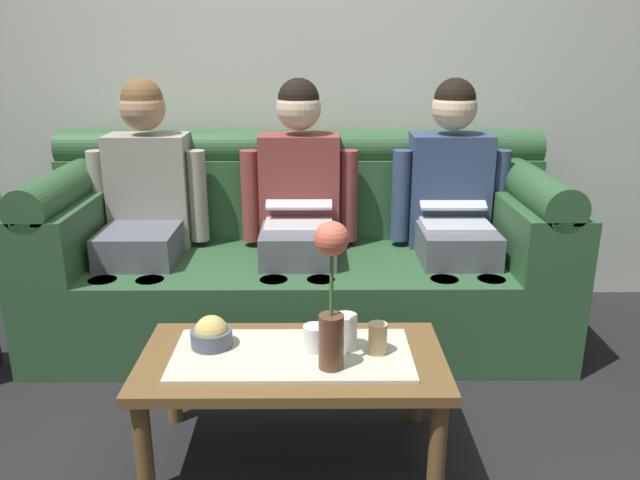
{
  "coord_description": "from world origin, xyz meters",
  "views": [
    {
      "loc": [
        0.08,
        -1.67,
        1.38
      ],
      "look_at": [
        0.1,
        0.86,
        0.57
      ],
      "focal_mm": 34.95,
      "sensor_mm": 36.0,
      "label": 1
    }
  ],
  "objects_px": {
    "person_middle": "(299,202)",
    "cup_far_center": "(378,338)",
    "flower_vase": "(331,291)",
    "snack_bowl": "(211,335)",
    "cup_near_right": "(345,332)",
    "cup_near_left": "(314,338)",
    "couch": "(300,260)",
    "person_left": "(145,202)",
    "person_right": "(453,202)",
    "coffee_table": "(292,369)"
  },
  "relations": [
    {
      "from": "couch",
      "to": "coffee_table",
      "type": "bearing_deg",
      "value": -90.0
    },
    {
      "from": "person_middle",
      "to": "cup_near_right",
      "type": "xyz_separation_m",
      "value": [
        0.18,
        -0.95,
        -0.2
      ]
    },
    {
      "from": "person_middle",
      "to": "coffee_table",
      "type": "relative_size",
      "value": 1.2
    },
    {
      "from": "person_middle",
      "to": "person_right",
      "type": "height_order",
      "value": "same"
    },
    {
      "from": "couch",
      "to": "cup_near_left",
      "type": "xyz_separation_m",
      "value": [
        0.07,
        -0.97,
        0.07
      ]
    },
    {
      "from": "couch",
      "to": "person_right",
      "type": "xyz_separation_m",
      "value": [
        0.72,
        -0.0,
        0.29
      ]
    },
    {
      "from": "cup_near_right",
      "to": "cup_near_left",
      "type": "bearing_deg",
      "value": -174.96
    },
    {
      "from": "couch",
      "to": "flower_vase",
      "type": "distance_m",
      "value": 1.13
    },
    {
      "from": "person_right",
      "to": "coffee_table",
      "type": "distance_m",
      "value": 1.27
    },
    {
      "from": "flower_vase",
      "to": "snack_bowl",
      "type": "xyz_separation_m",
      "value": [
        -0.4,
        0.15,
        -0.22
      ]
    },
    {
      "from": "flower_vase",
      "to": "cup_far_center",
      "type": "xyz_separation_m",
      "value": [
        0.16,
        0.1,
        -0.21
      ]
    },
    {
      "from": "person_middle",
      "to": "person_right",
      "type": "distance_m",
      "value": 0.72
    },
    {
      "from": "person_left",
      "to": "cup_far_center",
      "type": "height_order",
      "value": "person_left"
    },
    {
      "from": "snack_bowl",
      "to": "cup_near_right",
      "type": "bearing_deg",
      "value": -2.91
    },
    {
      "from": "person_left",
      "to": "flower_vase",
      "type": "xyz_separation_m",
      "value": [
        0.85,
        -1.08,
        -0.01
      ]
    },
    {
      "from": "person_left",
      "to": "coffee_table",
      "type": "bearing_deg",
      "value": -53.78
    },
    {
      "from": "couch",
      "to": "person_middle",
      "type": "height_order",
      "value": "person_middle"
    },
    {
      "from": "person_right",
      "to": "person_left",
      "type": "bearing_deg",
      "value": 179.98
    },
    {
      "from": "person_right",
      "to": "snack_bowl",
      "type": "xyz_separation_m",
      "value": [
        -1.0,
        -0.93,
        -0.22
      ]
    },
    {
      "from": "couch",
      "to": "cup_near_right",
      "type": "height_order",
      "value": "couch"
    },
    {
      "from": "person_middle",
      "to": "flower_vase",
      "type": "relative_size",
      "value": 2.54
    },
    {
      "from": "coffee_table",
      "to": "flower_vase",
      "type": "relative_size",
      "value": 2.11
    },
    {
      "from": "flower_vase",
      "to": "cup_far_center",
      "type": "height_order",
      "value": "flower_vase"
    },
    {
      "from": "cup_near_left",
      "to": "cup_far_center",
      "type": "distance_m",
      "value": 0.21
    },
    {
      "from": "person_left",
      "to": "snack_bowl",
      "type": "xyz_separation_m",
      "value": [
        0.45,
        -0.93,
        -0.22
      ]
    },
    {
      "from": "cup_near_right",
      "to": "cup_far_center",
      "type": "distance_m",
      "value": 0.11
    },
    {
      "from": "couch",
      "to": "cup_near_left",
      "type": "height_order",
      "value": "couch"
    },
    {
      "from": "person_middle",
      "to": "cup_near_right",
      "type": "bearing_deg",
      "value": -79.45
    },
    {
      "from": "person_right",
      "to": "flower_vase",
      "type": "distance_m",
      "value": 1.23
    },
    {
      "from": "person_left",
      "to": "couch",
      "type": "bearing_deg",
      "value": 0.3
    },
    {
      "from": "person_left",
      "to": "person_right",
      "type": "distance_m",
      "value": 1.45
    },
    {
      "from": "person_left",
      "to": "cup_near_left",
      "type": "distance_m",
      "value": 1.27
    },
    {
      "from": "snack_bowl",
      "to": "couch",
      "type": "bearing_deg",
      "value": 73.66
    },
    {
      "from": "snack_bowl",
      "to": "coffee_table",
      "type": "bearing_deg",
      "value": -11.35
    },
    {
      "from": "person_left",
      "to": "cup_near_left",
      "type": "height_order",
      "value": "person_left"
    },
    {
      "from": "snack_bowl",
      "to": "cup_near_right",
      "type": "height_order",
      "value": "cup_near_right"
    },
    {
      "from": "cup_near_left",
      "to": "cup_far_center",
      "type": "relative_size",
      "value": 0.83
    },
    {
      "from": "flower_vase",
      "to": "snack_bowl",
      "type": "height_order",
      "value": "flower_vase"
    },
    {
      "from": "person_left",
      "to": "cup_near_left",
      "type": "bearing_deg",
      "value": -50.41
    },
    {
      "from": "person_left",
      "to": "cup_near_right",
      "type": "relative_size",
      "value": 10.02
    },
    {
      "from": "person_left",
      "to": "person_right",
      "type": "height_order",
      "value": "same"
    },
    {
      "from": "person_right",
      "to": "cup_far_center",
      "type": "bearing_deg",
      "value": -114.1
    },
    {
      "from": "person_right",
      "to": "coffee_table",
      "type": "relative_size",
      "value": 1.2
    },
    {
      "from": "snack_bowl",
      "to": "cup_far_center",
      "type": "bearing_deg",
      "value": -5.44
    },
    {
      "from": "cup_near_left",
      "to": "couch",
      "type": "bearing_deg",
      "value": 94.39
    },
    {
      "from": "cup_near_right",
      "to": "couch",
      "type": "bearing_deg",
      "value": 100.5
    },
    {
      "from": "cup_far_center",
      "to": "coffee_table",
      "type": "bearing_deg",
      "value": -179.6
    },
    {
      "from": "person_middle",
      "to": "cup_far_center",
      "type": "bearing_deg",
      "value": -73.98
    },
    {
      "from": "person_right",
      "to": "cup_far_center",
      "type": "height_order",
      "value": "person_right"
    },
    {
      "from": "person_left",
      "to": "flower_vase",
      "type": "relative_size",
      "value": 2.54
    }
  ]
}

